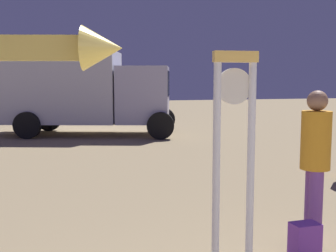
{
  "coord_description": "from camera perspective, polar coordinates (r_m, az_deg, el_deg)",
  "views": [
    {
      "loc": [
        -1.85,
        -1.13,
        1.85
      ],
      "look_at": [
        -0.08,
        4.72,
        1.2
      ],
      "focal_mm": 43.38,
      "sensor_mm": 36.0,
      "label": 1
    }
  ],
  "objects": [
    {
      "name": "backpack",
      "position": [
        4.65,
        18.61,
        -15.14
      ],
      "size": [
        0.29,
        0.24,
        0.4
      ],
      "color": "#71379F",
      "rests_on": "ground_plane"
    },
    {
      "name": "box_truck_near",
      "position": [
        14.83,
        -12.57,
        4.99
      ],
      "size": [
        6.78,
        4.25,
        2.95
      ],
      "color": "silver",
      "rests_on": "ground_plane"
    },
    {
      "name": "standing_clock",
      "position": [
        3.79,
        9.24,
        -2.78
      ],
      "size": [
        0.42,
        0.14,
        2.14
      ],
      "color": "silver",
      "rests_on": "ground_plane"
    },
    {
      "name": "person_near_clock",
      "position": [
        5.01,
        19.98,
        -4.23
      ],
      "size": [
        0.34,
        0.34,
        1.77
      ],
      "color": "#774496",
      "rests_on": "ground_plane"
    }
  ]
}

